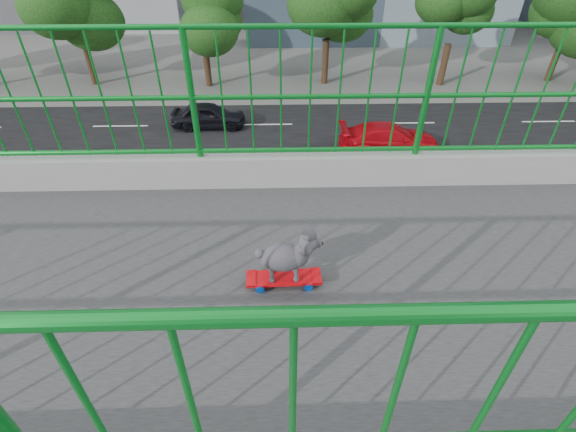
% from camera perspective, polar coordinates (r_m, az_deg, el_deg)
% --- Properties ---
extents(road, '(18.00, 90.00, 0.02)m').
position_cam_1_polar(road, '(17.45, -3.67, 5.07)').
color(road, black).
rests_on(road, ground).
extents(footbridge, '(3.00, 24.00, 7.00)m').
position_cam_1_polar(footbridge, '(4.33, -11.54, -26.75)').
color(footbridge, '#2D2D2F').
rests_on(footbridge, ground).
extents(railing, '(3.00, 24.00, 1.42)m').
position_cam_1_polar(railing, '(2.74, -16.53, -7.14)').
color(railing, gray).
rests_on(railing, footbridge).
extents(street_trees, '(5.30, 60.40, 7.26)m').
position_cam_1_polar(street_trees, '(28.28, -0.89, 27.51)').
color(street_trees, black).
rests_on(street_trees, ground).
extents(skateboard, '(0.17, 0.52, 0.07)m').
position_cam_1_polar(skateboard, '(2.79, -0.60, -8.95)').
color(skateboard, red).
rests_on(skateboard, footbridge).
extents(poodle, '(0.19, 0.45, 0.37)m').
position_cam_1_polar(poodle, '(2.64, -0.11, -5.60)').
color(poodle, '#2F2D32').
rests_on(poodle, skateboard).
extents(car_2, '(2.61, 5.66, 1.57)m').
position_cam_1_polar(car_2, '(19.60, -33.95, 4.86)').
color(car_2, black).
rests_on(car_2, ground).
extents(car_3, '(1.94, 4.77, 1.39)m').
position_cam_1_polar(car_3, '(20.12, 14.27, 10.66)').
color(car_3, red).
rests_on(car_3, ground).
extents(car_4, '(1.58, 3.93, 1.34)m').
position_cam_1_polar(car_4, '(22.66, -11.30, 13.93)').
color(car_4, black).
rests_on(car_4, ground).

